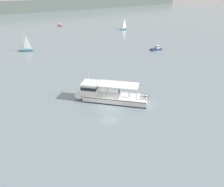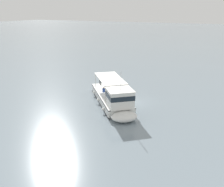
{
  "view_description": "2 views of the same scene",
  "coord_description": "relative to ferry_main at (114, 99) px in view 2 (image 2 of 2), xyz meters",
  "views": [
    {
      "loc": [
        -18.41,
        -25.41,
        17.84
      ],
      "look_at": [
        1.8,
        1.57,
        1.4
      ],
      "focal_mm": 35.31,
      "sensor_mm": 36.0,
      "label": 1
    },
    {
      "loc": [
        -12.16,
        29.07,
        11.76
      ],
      "look_at": [
        1.8,
        1.57,
        1.4
      ],
      "focal_mm": 40.49,
      "sensor_mm": 36.0,
      "label": 2
    }
  ],
  "objects": [
    {
      "name": "ground_plane",
      "position": [
        -1.14,
        -2.34,
        -1.02
      ],
      "size": [
        400.0,
        400.0,
        0.0
      ],
      "primitive_type": "plane",
      "color": "gray"
    },
    {
      "name": "ferry_main",
      "position": [
        0.0,
        0.0,
        0.0
      ],
      "size": [
        10.65,
        11.64,
        5.32
      ],
      "color": "white",
      "rests_on": "ground"
    }
  ]
}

